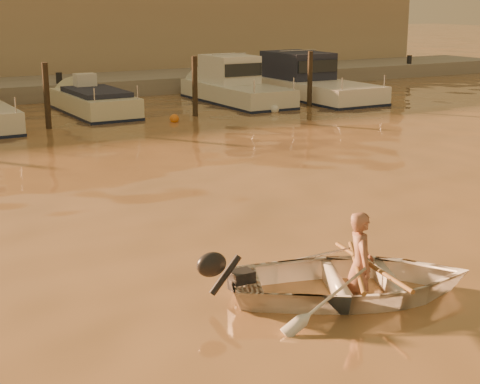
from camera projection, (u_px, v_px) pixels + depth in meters
ground_plane at (320, 264)px, 10.98m from camera, size 160.00×160.00×0.00m
dinghy at (352, 281)px, 9.76m from camera, size 3.91×3.44×0.67m
person at (360, 265)px, 9.72m from camera, size 0.54×0.63×1.46m
outboard_motor at (240, 281)px, 9.60m from camera, size 0.98×0.73×0.70m
oar_port at (371, 266)px, 9.74m from camera, size 0.49×2.07×0.13m
oar_starboard at (357, 266)px, 9.72m from camera, size 1.22×1.78×0.13m
moored_boat_3 at (95, 107)px, 25.31m from camera, size 1.81×5.32×0.95m
moored_boat_4 at (236, 86)px, 27.92m from camera, size 2.04×6.36×1.75m
moored_boat_5 at (308, 81)px, 29.50m from camera, size 2.44×8.11×1.75m
piling_2 at (47, 99)px, 22.22m from camera, size 0.18×0.18×2.20m
piling_3 at (195, 89)px, 24.63m from camera, size 0.18×0.18×2.20m
piling_4 at (310, 82)px, 26.89m from camera, size 0.18×0.18×2.20m
fender_d at (174, 119)px, 23.65m from camera, size 0.30×0.30×0.30m
fender_e at (275, 109)px, 25.68m from camera, size 0.30×0.30×0.30m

